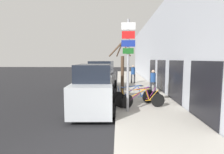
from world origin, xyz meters
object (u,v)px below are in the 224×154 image
Objects in this scene: bicycle_1 at (142,98)px; signpost at (128,61)px; parked_car_0 at (94,89)px; parked_car_1 at (102,77)px; pedestrian_near at (153,80)px; bicycle_0 at (140,99)px; bicycle_2 at (134,96)px; pedestrian_far at (133,73)px; street_tree at (122,71)px.

signpost is at bearing 109.22° from bicycle_1.
parked_car_0 is 1.11× the size of parked_car_1.
pedestrian_near is at bearing 41.44° from parked_car_0.
bicycle_0 is 1.05× the size of bicycle_2.
parked_car_1 reaches higher than bicycle_1.
parked_car_0 is at bearing -122.19° from pedestrian_far.
bicycle_1 is 8.40m from pedestrian_far.
bicycle_1 is at bearing -106.89° from pedestrian_far.
bicycle_0 is at bearing 121.96° from bicycle_1.
street_tree is at bearing 94.20° from signpost.
bicycle_1 is at bearing 51.17° from signpost.
pedestrian_near is (1.55, 3.02, 0.50)m from bicycle_2.
signpost is 2.04m from bicycle_0.
parked_car_1 is at bearing -145.44° from pedestrian_far.
pedestrian_far is at bearing 79.16° from street_tree.
parked_car_1 is 2.48× the size of pedestrian_far.
parked_car_0 is (-1.95, -0.33, 0.44)m from bicycle_2.
parked_car_0 is at bearing 151.18° from signpost.
street_tree is (-1.23, -6.40, 0.61)m from pedestrian_far.
bicycle_0 is (0.62, 0.67, -1.83)m from signpost.
parked_car_1 is at bearing 105.58° from signpost.
parked_car_1 is (-1.70, 6.11, -1.33)m from signpost.
parked_car_1 is 4.09m from pedestrian_near.
pedestrian_near is at bearing -23.77° from parked_car_1.
bicycle_2 is 5.35m from parked_car_1.
pedestrian_far is (1.01, 9.31, -1.22)m from signpost.
pedestrian_near is (1.16, 3.28, 0.52)m from bicycle_1.
parked_car_1 reaches higher than pedestrian_near.
signpost reaches higher than street_tree.
parked_car_0 is (-1.58, 0.87, -1.36)m from signpost.
signpost reaches higher than bicycle_2.
bicycle_0 is at bearing -62.99° from parked_car_1.
pedestrian_far reaches higher than bicycle_1.
bicycle_1 is 2.52m from street_tree.
pedestrian_far is at bearing -8.55° from bicycle_0.
pedestrian_near is 0.47× the size of street_tree.
street_tree is at bearing 14.38° from bicycle_0.
street_tree is at bearing 54.02° from parked_car_0.
pedestrian_near is 5.18m from pedestrian_far.
parked_car_1 is at bearing -32.16° from pedestrian_near.
parked_car_0 reaches higher than bicycle_1.
pedestrian_far is 6.54m from street_tree.
signpost is 2.30× the size of pedestrian_far.
bicycle_1 is (0.75, 0.94, -1.82)m from signpost.
bicycle_1 is (0.13, 0.27, 0.00)m from bicycle_0.
bicycle_1 is 0.44× the size of parked_car_0.
signpost is at bearing 140.29° from bicycle_2.
bicycle_0 is 0.71× the size of street_tree.
bicycle_0 is at bearing -69.65° from street_tree.
signpost is 1.74× the size of bicycle_2.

